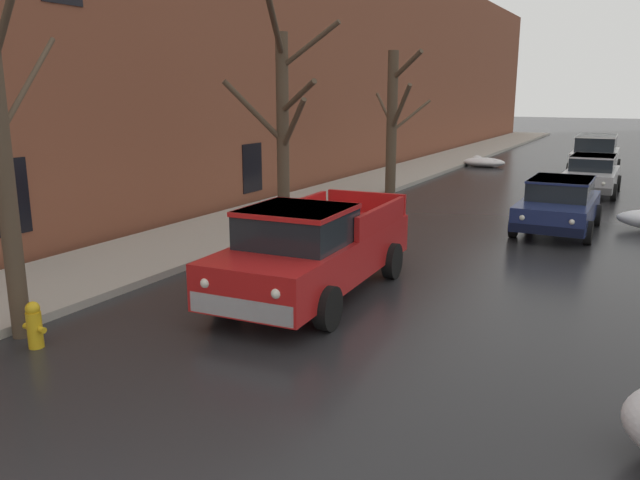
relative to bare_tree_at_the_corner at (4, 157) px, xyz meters
name	(u,v)px	position (x,y,z in m)	size (l,w,h in m)	color
left_sidewalk_slab	(333,196)	(-1.69, 14.00, -2.69)	(3.03, 80.00, 0.15)	#A8A399
brick_townhouse_facade	(283,53)	(-3.70, 13.99, 2.28)	(0.63, 80.00, 10.08)	brown
snow_bank_mid_block_left	(336,218)	(0.77, 9.26, -2.44)	(2.72, 1.41, 0.68)	white
snow_bank_along_right_kerb	(484,162)	(0.69, 26.23, -2.53)	(2.10, 1.28, 0.54)	white
bare_tree_at_the_corner	(4,157)	(0.00, 0.00, 0.00)	(2.37, 3.09, 5.52)	#4C3D2D
bare_tree_second_along_sidewalk	(283,123)	(0.08, 7.67, 0.16)	(2.62, 2.25, 5.71)	#4C3D2D
bare_tree_mid_block	(393,120)	(0.04, 15.24, -0.06)	(2.62, 2.82, 5.09)	#4C3D2D
pickup_truck_red_approaching_near_lane	(313,249)	(3.00, 3.84, -1.88)	(2.34, 5.41, 1.76)	red
sedan_darkblue_parked_kerbside_close	(559,203)	(6.19, 11.89, -2.01)	(1.99, 4.18, 1.42)	navy
sedan_silver_parked_kerbside_mid	(592,174)	(6.34, 19.24, -2.01)	(1.94, 4.22, 1.42)	#B7B7BC
suv_white_parked_far_down_block	(595,154)	(5.96, 24.92, -1.78)	(2.13, 4.50, 1.82)	silver
fire_hydrant	(34,325)	(0.56, -0.22, -2.41)	(0.42, 0.22, 0.71)	gold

